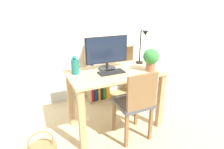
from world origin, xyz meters
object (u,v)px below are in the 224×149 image
at_px(bookshelf, 102,76).
at_px(desk_lamp, 143,44).
at_px(chair, 135,102).
at_px(keyboard, 111,72).
at_px(vase, 75,66).
at_px(monitor, 107,52).
at_px(potted_plant, 151,58).

bearing_deg(bookshelf, desk_lamp, -64.89).
bearing_deg(chair, desk_lamp, 56.20).
bearing_deg(keyboard, chair, -61.72).
height_order(vase, desk_lamp, desk_lamp).
bearing_deg(chair, bookshelf, 93.09).
height_order(monitor, desk_lamp, desk_lamp).
distance_m(chair, bookshelf, 1.13).
relative_size(keyboard, vase, 1.41).
bearing_deg(vase, monitor, 0.61).
height_order(keyboard, potted_plant, potted_plant).
bearing_deg(keyboard, monitor, 86.03).
bearing_deg(monitor, vase, -179.39).
bearing_deg(keyboard, potted_plant, -15.75).
distance_m(vase, desk_lamp, 0.93).
xyz_separation_m(vase, bookshelf, (0.59, 0.67, -0.47)).
height_order(vase, potted_plant, potted_plant).
xyz_separation_m(keyboard, chair, (0.16, -0.30, -0.29)).
distance_m(vase, chair, 0.82).
bearing_deg(desk_lamp, keyboard, -164.97).
height_order(monitor, bookshelf, monitor).
distance_m(vase, potted_plant, 0.91).
bearing_deg(potted_plant, monitor, 147.70).
xyz_separation_m(vase, desk_lamp, (0.91, -0.01, 0.18)).
relative_size(keyboard, potted_plant, 1.12).
bearing_deg(desk_lamp, vase, 179.19).
bearing_deg(desk_lamp, potted_plant, -100.81).
height_order(vase, bookshelf, vase).
distance_m(keyboard, chair, 0.45).
relative_size(monitor, potted_plant, 1.98).
xyz_separation_m(monitor, chair, (0.15, -0.46, -0.51)).
bearing_deg(bookshelf, keyboard, -103.22).
relative_size(vase, potted_plant, 0.79).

